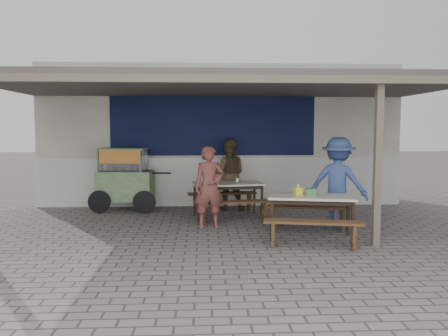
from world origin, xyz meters
The scene contains 17 objects.
ground centered at (0.00, 0.00, 0.00)m, with size 60.00×60.00×0.00m, color slate.
back_wall centered at (0.00, 3.58, 1.72)m, with size 9.00×1.28×3.50m.
warung_roof centered at (0.02, 0.90, 2.71)m, with size 9.00×4.21×2.81m.
table_left centered at (0.07, 1.50, 0.67)m, with size 1.56×0.94×0.75m.
bench_left_street centered at (0.16, 0.89, 0.34)m, with size 1.59×0.50×0.45m.
bench_left_wall centered at (-0.01, 2.11, 0.34)m, with size 1.59×0.50×0.45m.
table_right centered at (1.41, -0.41, 0.67)m, with size 1.56×0.98×0.75m.
bench_right_street centered at (1.27, -1.07, 0.34)m, with size 1.57×0.57×0.45m.
bench_right_wall centered at (1.54, 0.26, 0.34)m, with size 1.57×0.57×0.45m.
vendor_cart centered at (-2.27, 2.39, 0.79)m, with size 1.87×0.82×1.46m.
patron_street_side centered at (-0.33, 0.54, 0.79)m, with size 0.57×0.38×1.57m, color brown.
patron_wall_side centered at (0.15, 2.43, 0.84)m, with size 0.81×0.63×1.67m, color brown.
patron_right_table centered at (2.14, 0.46, 0.87)m, with size 1.12×0.65×1.74m, color #3C5597.
tissue_box centered at (1.21, -0.26, 0.81)m, with size 0.13×0.13×0.13m, color yellow.
donation_box centered at (1.42, -0.34, 0.81)m, with size 0.17×0.12×0.12m, color #347538.
condiment_jar centered at (0.30, 1.69, 0.79)m, with size 0.07×0.07×0.08m, color silver.
condiment_bowl centered at (-0.19, 1.58, 0.77)m, with size 0.19×0.19×0.05m, color silver.
Camera 1 is at (-0.46, -7.75, 1.88)m, focal length 35.00 mm.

